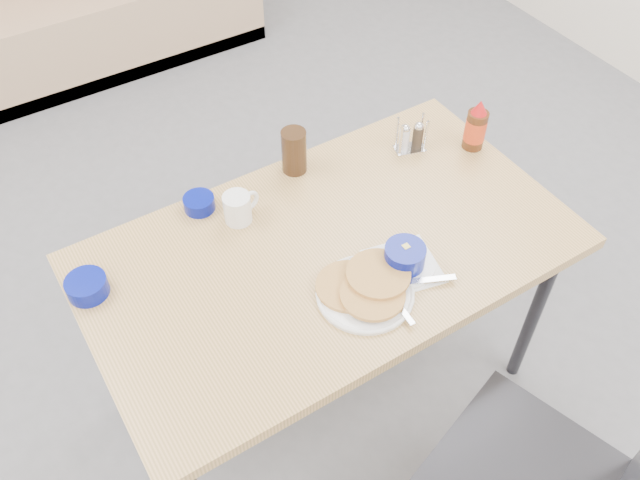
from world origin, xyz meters
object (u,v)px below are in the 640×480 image
grits_setting (404,259)px  butter_bowl (199,203)px  dining_table (329,261)px  condiment_caddy (411,139)px  syrup_bottle (476,127)px  coffee_mug (238,207)px  amber_tumbler (294,151)px  booth_bench (79,2)px  pancake_plate (366,289)px  creamer_bowl (87,287)px

grits_setting → butter_bowl: 0.64m
dining_table → condiment_caddy: condiment_caddy is taller
dining_table → syrup_bottle: (0.64, 0.13, 0.14)m
condiment_caddy → coffee_mug: bearing=-163.7°
condiment_caddy → syrup_bottle: size_ratio=0.66×
amber_tumbler → syrup_bottle: (0.56, -0.21, 0.00)m
booth_bench → butter_bowl: booth_bench is taller
pancake_plate → grits_setting: bearing=8.1°
condiment_caddy → booth_bench: bearing=118.6°
grits_setting → dining_table: bearing=128.0°
booth_bench → pancake_plate: booth_bench is taller
pancake_plate → amber_tumbler: (0.09, 0.53, 0.06)m
coffee_mug → creamer_bowl: coffee_mug is taller
amber_tumbler → grits_setting: bearing=-84.4°
dining_table → butter_bowl: bearing=126.1°
booth_bench → amber_tumbler: size_ratio=12.77×
pancake_plate → grits_setting: grits_setting is taller
creamer_bowl → amber_tumbler: (0.72, 0.13, 0.05)m
creamer_bowl → butter_bowl: creamer_bowl is taller
butter_bowl → dining_table: bearing=-53.9°
creamer_bowl → condiment_caddy: condiment_caddy is taller
creamer_bowl → grits_setting: bearing=-26.1°
coffee_mug → grits_setting: (0.30, -0.41, -0.01)m
amber_tumbler → syrup_bottle: size_ratio=0.82×
coffee_mug → amber_tumbler: bearing=22.4°
creamer_bowl → syrup_bottle: 1.28m
pancake_plate → booth_bench: bearing=89.8°
grits_setting → creamer_bowl: (-0.77, 0.38, -0.01)m
creamer_bowl → amber_tumbler: bearing=10.5°
booth_bench → pancake_plate: size_ratio=6.60×
pancake_plate → creamer_bowl: (-0.63, 0.40, 0.01)m
pancake_plate → syrup_bottle: bearing=26.3°
booth_bench → syrup_bottle: booth_bench is taller
pancake_plate → syrup_bottle: syrup_bottle is taller
condiment_caddy → creamer_bowl: bearing=-161.6°
creamer_bowl → amber_tumbler: size_ratio=0.75×
booth_bench → condiment_caddy: bearing=-78.8°
dining_table → amber_tumbler: (0.08, 0.34, 0.14)m
grits_setting → creamer_bowl: grits_setting is taller
grits_setting → butter_bowl: grits_setting is taller
grits_setting → syrup_bottle: bearing=30.6°
syrup_bottle → booth_bench: bearing=104.9°
syrup_bottle → coffee_mug: bearing=172.3°
amber_tumbler → syrup_bottle: syrup_bottle is taller
booth_bench → amber_tumbler: (0.08, -2.19, 0.48)m
coffee_mug → creamer_bowl: 0.48m
coffee_mug → grits_setting: 0.51m
butter_bowl → coffee_mug: bearing=-51.7°
coffee_mug → syrup_bottle: 0.81m
coffee_mug → condiment_caddy: bearing=-1.1°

